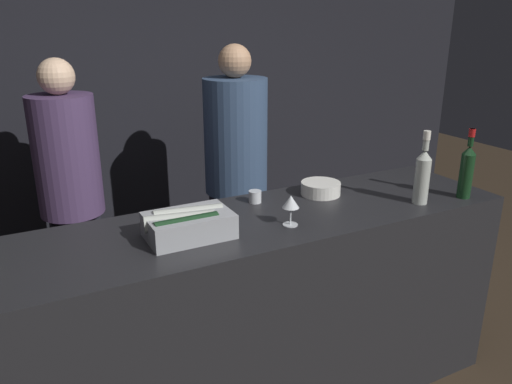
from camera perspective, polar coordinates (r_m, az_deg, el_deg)
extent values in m
cube|color=black|center=(4.00, -12.76, 10.97)|extent=(6.40, 0.06, 2.80)
cube|color=black|center=(2.59, 0.35, -13.89)|extent=(2.56, 0.67, 1.05)
cube|color=#9EA0A5|center=(2.15, -7.67, -3.80)|extent=(0.36, 0.23, 0.11)
cylinder|color=#143319|center=(2.08, -7.91, -3.74)|extent=(0.27, 0.07, 0.07)
cylinder|color=#B2B7AD|center=(2.12, -8.76, -3.33)|extent=(0.30, 0.13, 0.07)
cylinder|color=#B2B7AD|center=(2.18, -7.73, -2.62)|extent=(0.31, 0.12, 0.07)
cylinder|color=silver|center=(2.67, 7.40, 0.42)|extent=(0.21, 0.21, 0.07)
cylinder|color=gray|center=(2.66, 7.43, 1.00)|extent=(0.17, 0.17, 0.01)
cylinder|color=silver|center=(2.27, 3.93, -3.74)|extent=(0.07, 0.07, 0.00)
cylinder|color=silver|center=(2.25, 3.96, -2.75)|extent=(0.01, 0.01, 0.08)
cone|color=silver|center=(2.23, 4.00, -1.10)|extent=(0.08, 0.08, 0.06)
cylinder|color=silver|center=(2.53, -0.11, -0.53)|extent=(0.07, 0.07, 0.06)
sphere|color=#EFB256|center=(2.53, -0.11, -0.46)|extent=(0.03, 0.03, 0.03)
cylinder|color=#B2B7AD|center=(2.63, 18.41, 1.17)|extent=(0.08, 0.08, 0.23)
cone|color=#B2B7AD|center=(2.60, 18.72, 4.06)|extent=(0.08, 0.08, 0.05)
cylinder|color=#B2B7AD|center=(2.58, 18.89, 5.58)|extent=(0.03, 0.03, 0.10)
cylinder|color=white|center=(2.57, 18.95, 6.15)|extent=(0.04, 0.04, 0.04)
cylinder|color=#143319|center=(2.80, 22.86, 1.69)|extent=(0.07, 0.07, 0.23)
cone|color=#143319|center=(2.76, 23.22, 4.41)|extent=(0.07, 0.07, 0.04)
cylinder|color=#143319|center=(2.75, 23.40, 5.73)|extent=(0.03, 0.03, 0.09)
cylinder|color=red|center=(2.74, 23.47, 6.23)|extent=(0.03, 0.03, 0.04)
cube|color=black|center=(3.56, -2.16, -6.19)|extent=(0.31, 0.23, 0.83)
cylinder|color=#334766|center=(3.30, -2.33, 6.37)|extent=(0.42, 0.42, 0.75)
sphere|color=tan|center=(3.23, -2.45, 14.75)|extent=(0.21, 0.21, 0.21)
cube|color=black|center=(3.48, -19.37, -8.31)|extent=(0.29, 0.21, 0.80)
cylinder|color=#473356|center=(3.21, -20.86, 3.88)|extent=(0.38, 0.38, 0.73)
sphere|color=beige|center=(3.13, -21.88, 12.17)|extent=(0.21, 0.21, 0.21)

